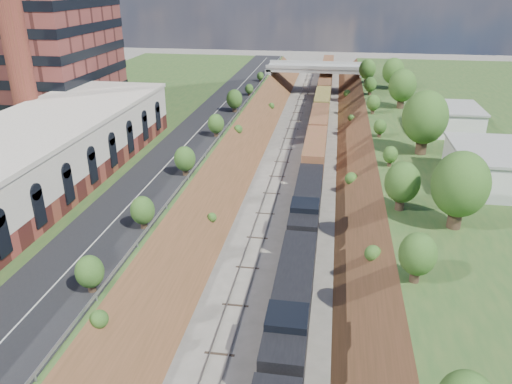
# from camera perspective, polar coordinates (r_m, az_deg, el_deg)

# --- Properties ---
(platform_left) EXTENTS (44.00, 180.00, 5.00)m
(platform_left) POSITION_cam_1_polar(r_m,az_deg,el_deg) (79.03, -20.34, 3.79)
(platform_left) COLOR #2B5021
(platform_left) RESTS_ON ground
(embankment_left) EXTENTS (10.00, 180.00, 10.00)m
(embankment_left) POSITION_cam_1_polar(r_m,az_deg,el_deg) (72.02, -4.53, 1.24)
(embankment_left) COLOR brown
(embankment_left) RESTS_ON ground
(embankment_right) EXTENTS (10.00, 180.00, 10.00)m
(embankment_right) POSITION_cam_1_polar(r_m,az_deg,el_deg) (70.48, 13.16, 0.17)
(embankment_right) COLOR brown
(embankment_right) RESTS_ON ground
(rail_left_track) EXTENTS (1.58, 180.00, 0.18)m
(rail_left_track) POSITION_cam_1_polar(r_m,az_deg,el_deg) (70.60, 2.12, 0.92)
(rail_left_track) COLOR gray
(rail_left_track) RESTS_ON ground
(rail_right_track) EXTENTS (1.58, 180.00, 0.18)m
(rail_right_track) POSITION_cam_1_polar(r_m,az_deg,el_deg) (70.23, 6.34, 0.66)
(rail_right_track) COLOR gray
(rail_right_track) RESTS_ON ground
(road) EXTENTS (8.00, 180.00, 0.10)m
(road) POSITION_cam_1_polar(r_m,az_deg,el_deg) (71.45, -8.18, 5.20)
(road) COLOR black
(road) RESTS_ON platform_left
(guardrail) EXTENTS (0.10, 171.00, 0.70)m
(guardrail) POSITION_cam_1_polar(r_m,az_deg,el_deg) (70.04, -5.02, 5.41)
(guardrail) COLOR #99999E
(guardrail) RESTS_ON platform_left
(commercial_building) EXTENTS (14.30, 62.30, 7.00)m
(commercial_building) POSITION_cam_1_polar(r_m,az_deg,el_deg) (57.14, -26.98, 1.84)
(commercial_building) COLOR maroon
(commercial_building) RESTS_ON platform_left
(overpass) EXTENTS (24.50, 8.30, 7.40)m
(overpass) POSITION_cam_1_polar(r_m,az_deg,el_deg) (128.84, 6.80, 13.29)
(overpass) COLOR gray
(overpass) RESTS_ON ground
(white_building_near) EXTENTS (9.00, 12.00, 4.00)m
(white_building_near) POSITION_cam_1_polar(r_m,az_deg,el_deg) (63.02, 25.54, 2.49)
(white_building_near) COLOR silver
(white_building_near) RESTS_ON platform_right
(white_building_far) EXTENTS (8.00, 10.00, 3.60)m
(white_building_far) POSITION_cam_1_polar(r_m,az_deg,el_deg) (83.35, 21.36, 7.71)
(white_building_far) COLOR silver
(white_building_far) RESTS_ON platform_right
(tree_right_large) EXTENTS (5.25, 5.25, 7.61)m
(tree_right_large) POSITION_cam_1_polar(r_m,az_deg,el_deg) (49.64, 22.33, 0.75)
(tree_right_large) COLOR #473323
(tree_right_large) RESTS_ON platform_right
(tree_left_crest) EXTENTS (2.45, 2.45, 3.55)m
(tree_left_crest) POSITION_cam_1_polar(r_m,az_deg,el_deg) (35.99, -21.17, -12.09)
(tree_left_crest) COLOR #473323
(tree_left_crest) RESTS_ON platform_left
(freight_train) EXTENTS (3.11, 158.12, 4.63)m
(freight_train) POSITION_cam_1_polar(r_m,az_deg,el_deg) (90.72, 7.20, 7.57)
(freight_train) COLOR black
(freight_train) RESTS_ON ground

